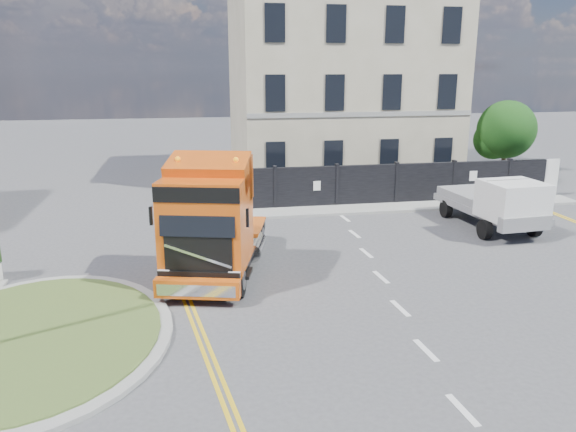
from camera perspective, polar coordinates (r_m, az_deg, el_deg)
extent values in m
plane|color=#424244|center=(18.06, 0.09, -6.40)|extent=(120.00, 120.00, 0.00)
cylinder|color=gray|center=(15.53, -24.50, -11.29)|extent=(6.80, 6.80, 0.12)
cylinder|color=#335020|center=(15.49, -24.53, -11.03)|extent=(6.20, 6.20, 0.05)
cube|color=black|center=(27.67, 8.96, 3.14)|extent=(18.00, 0.25, 2.00)
cube|color=silver|center=(31.49, 23.75, 3.48)|extent=(2.60, 0.12, 2.00)
cube|color=#BFB497|center=(34.28, 5.06, 13.09)|extent=(12.00, 10.00, 11.00)
cylinder|color=#382619|center=(33.94, 21.00, 4.84)|extent=(0.24, 0.24, 2.40)
sphere|color=#10340F|center=(33.68, 21.32, 8.19)|extent=(3.20, 3.20, 3.20)
sphere|color=#10340F|center=(33.83, 20.14, 7.29)|extent=(2.20, 2.20, 2.20)
cube|color=gray|center=(27.05, 9.50, 0.80)|extent=(20.00, 1.60, 0.12)
cube|color=black|center=(19.02, -6.97, -3.06)|extent=(3.87, 6.53, 0.44)
cube|color=#CC4E0E|center=(17.04, -8.21, -0.46)|extent=(3.00, 3.07, 2.72)
cube|color=#CC4E0E|center=(17.75, -7.64, 3.90)|extent=(2.57, 1.47, 1.36)
cube|color=black|center=(15.76, -9.23, -0.30)|extent=(2.08, 0.60, 1.02)
cube|color=#CC4E0E|center=(16.10, -9.20, -7.28)|extent=(2.44, 0.95, 0.54)
cylinder|color=black|center=(17.07, -12.04, -6.22)|extent=(0.56, 1.06, 1.01)
cylinder|color=gray|center=(17.07, -12.04, -6.22)|extent=(0.48, 0.63, 0.56)
cylinder|color=black|center=(16.61, -5.02, -6.53)|extent=(0.56, 1.06, 1.01)
cylinder|color=gray|center=(16.61, -5.02, -6.53)|extent=(0.48, 0.63, 0.56)
cylinder|color=black|center=(20.21, -9.34, -2.73)|extent=(0.56, 1.06, 1.01)
cylinder|color=gray|center=(20.21, -9.34, -2.73)|extent=(0.48, 0.63, 0.56)
cylinder|color=black|center=(19.83, -3.42, -2.90)|extent=(0.56, 1.06, 1.01)
cylinder|color=gray|center=(19.83, -3.42, -2.90)|extent=(0.48, 0.63, 0.56)
cylinder|color=black|center=(21.30, -8.61, -1.78)|extent=(0.56, 1.06, 1.01)
cylinder|color=gray|center=(21.30, -8.61, -1.78)|extent=(0.48, 0.63, 0.56)
cylinder|color=black|center=(20.93, -2.99, -1.92)|extent=(0.56, 1.06, 1.01)
cylinder|color=gray|center=(20.93, -2.99, -1.92)|extent=(0.48, 0.63, 0.56)
cube|color=slate|center=(25.14, 19.68, 0.75)|extent=(2.54, 5.55, 0.28)
cube|color=silver|center=(23.58, 21.85, 1.48)|extent=(2.29, 2.18, 1.46)
cylinder|color=black|center=(23.30, 19.35, -1.30)|extent=(0.28, 0.79, 0.79)
cylinder|color=black|center=(24.42, 23.72, -1.00)|extent=(0.28, 0.79, 0.79)
cylinder|color=black|center=(26.18, 15.76, 0.72)|extent=(0.28, 0.79, 0.79)
cylinder|color=black|center=(27.18, 19.82, 0.90)|extent=(0.28, 0.79, 0.79)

